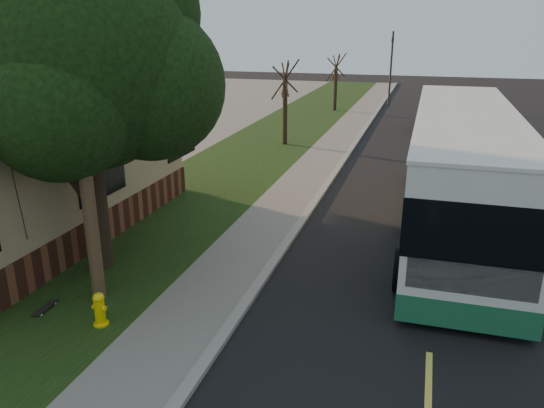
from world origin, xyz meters
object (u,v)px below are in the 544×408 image
(leafy_tree, at_px, (85,63))
(dumpster, at_px, (90,162))
(traffic_signal, at_px, (391,63))
(distant_car, at_px, (436,117))
(bare_tree_far, at_px, (336,83))
(transit_bus, at_px, (461,166))
(utility_pole, at_px, (76,97))
(fire_hydrant, at_px, (100,309))
(bare_tree_near, at_px, (285,104))
(skateboard_main, at_px, (46,307))

(leafy_tree, distance_m, dumpster, 9.89)
(traffic_signal, xyz_separation_m, distant_car, (3.49, -9.84, -2.32))
(bare_tree_far, distance_m, dumpster, 21.35)
(dumpster, distance_m, distant_car, 19.76)
(leafy_tree, height_order, transit_bus, leafy_tree)
(utility_pole, height_order, dumpster, utility_pole)
(fire_hydrant, distance_m, leafy_tree, 5.65)
(utility_pole, bearing_deg, distant_car, 72.52)
(utility_pole, distance_m, traffic_signal, 33.26)
(utility_pole, bearing_deg, transit_bus, 42.63)
(utility_pole, distance_m, dumpster, 11.37)
(bare_tree_near, height_order, bare_tree_far, bare_tree_near)
(utility_pole, xyz_separation_m, bare_tree_far, (0.31, 29.01, -2.63))
(bare_tree_far, xyz_separation_m, skateboard_main, (-1.13, -29.81, -1.88))
(skateboard_main, relative_size, dumpster, 0.42)
(fire_hydrant, relative_size, dumpster, 0.42)
(bare_tree_near, bearing_deg, distant_car, 39.43)
(leafy_tree, xyz_separation_m, skateboard_main, (0.04, -2.46, -5.05))
(bare_tree_near, xyz_separation_m, bare_tree_far, (0.50, 12.00, -0.15))
(fire_hydrant, bearing_deg, distant_car, 74.74)
(distant_car, bearing_deg, dumpster, -132.94)
(skateboard_main, xyz_separation_m, dumpster, (-5.35, 9.51, 0.58))
(fire_hydrant, relative_size, utility_pole, 0.08)
(bare_tree_far, distance_m, transit_bus, 22.99)
(bare_tree_near, bearing_deg, fire_hydrant, -87.14)
(traffic_signal, xyz_separation_m, skateboard_main, (-4.63, -33.81, -3.04))
(bare_tree_far, distance_m, traffic_signal, 5.44)
(transit_bus, height_order, dumpster, transit_bus)
(leafy_tree, xyz_separation_m, transit_bus, (8.83, 5.67, -3.25))
(bare_tree_far, xyz_separation_m, distant_car, (6.99, -5.84, -1.16))
(transit_bus, distance_m, distant_car, 15.89)
(bare_tree_near, height_order, dumpster, bare_tree_near)
(transit_bus, relative_size, skateboard_main, 18.03)
(fire_hydrant, xyz_separation_m, skateboard_main, (-1.53, 0.19, -0.31))
(utility_pole, relative_size, bare_tree_near, 2.11)
(utility_pole, xyz_separation_m, transit_bus, (7.96, 7.33, -2.71))
(bare_tree_near, bearing_deg, traffic_signal, 75.96)
(bare_tree_near, relative_size, transit_bus, 0.32)
(bare_tree_far, relative_size, skateboard_main, 5.45)
(bare_tree_near, relative_size, bare_tree_far, 1.07)
(utility_pole, distance_m, bare_tree_near, 17.19)
(bare_tree_near, distance_m, skateboard_main, 17.94)
(fire_hydrant, relative_size, distant_car, 0.15)
(leafy_tree, relative_size, dumpster, 4.45)
(skateboard_main, bearing_deg, fire_hydrant, -7.13)
(bare_tree_near, height_order, skateboard_main, bare_tree_near)
(fire_hydrant, xyz_separation_m, utility_pole, (-0.71, 0.99, 4.20))
(utility_pole, height_order, distant_car, utility_pole)
(leafy_tree, xyz_separation_m, distant_car, (8.16, 21.51, -4.33))
(utility_pole, xyz_separation_m, traffic_signal, (3.81, 33.01, -1.47))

